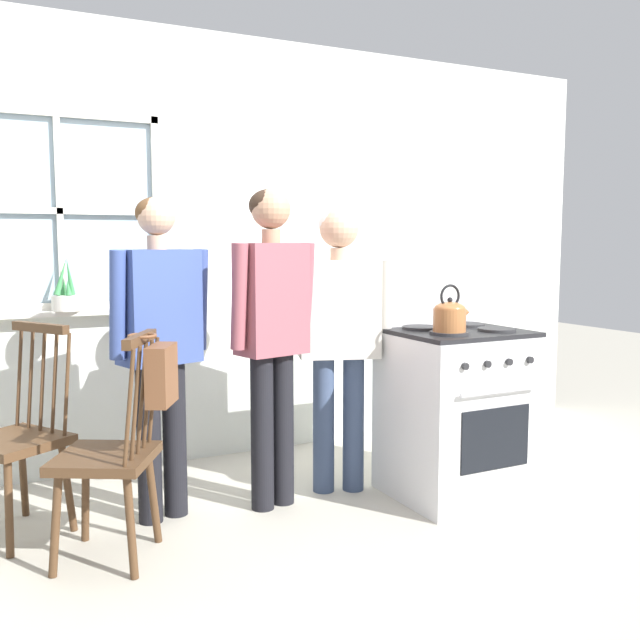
% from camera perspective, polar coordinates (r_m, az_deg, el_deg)
% --- Properties ---
extents(ground_plane, '(16.00, 16.00, 0.00)m').
position_cam_1_polar(ground_plane, '(3.54, -4.04, -17.07)').
color(ground_plane, '#B2AD9E').
extents(wall_back, '(6.40, 0.16, 2.70)m').
position_cam_1_polar(wall_back, '(4.59, -10.57, 5.34)').
color(wall_back, silver).
rests_on(wall_back, ground_plane).
extents(chair_by_window, '(0.55, 0.56, 1.01)m').
position_cam_1_polar(chair_by_window, '(3.31, -16.44, -10.53)').
color(chair_by_window, '#4C331E').
rests_on(chair_by_window, ground_plane).
extents(chair_near_wall, '(0.56, 0.57, 1.01)m').
position_cam_1_polar(chair_near_wall, '(3.73, -22.98, -8.85)').
color(chair_near_wall, '#4C331E').
rests_on(chair_near_wall, ground_plane).
extents(person_elderly_left, '(0.54, 0.31, 1.62)m').
position_cam_1_polar(person_elderly_left, '(3.62, -12.74, -0.77)').
color(person_elderly_left, black).
rests_on(person_elderly_left, ground_plane).
extents(person_teen_center, '(0.51, 0.28, 1.67)m').
position_cam_1_polar(person_teen_center, '(3.71, -3.89, 0.17)').
color(person_teen_center, black).
rests_on(person_teen_center, ground_plane).
extents(person_adult_right, '(0.60, 0.34, 1.59)m').
position_cam_1_polar(person_adult_right, '(3.94, 1.52, 0.07)').
color(person_adult_right, '#384766').
rests_on(person_adult_right, ground_plane).
extents(stove, '(0.70, 0.68, 1.08)m').
position_cam_1_polar(stove, '(4.04, 10.84, -7.14)').
color(stove, silver).
rests_on(stove, ground_plane).
extents(kettle, '(0.21, 0.17, 0.25)m').
position_cam_1_polar(kettle, '(3.75, 10.34, 0.37)').
color(kettle, '#A86638').
rests_on(kettle, stove).
extents(potted_plant, '(0.17, 0.17, 0.31)m').
position_cam_1_polar(potted_plant, '(4.36, -19.63, 1.72)').
color(potted_plant, beige).
rests_on(potted_plant, wall_back).
extents(handbag, '(0.25, 0.24, 0.31)m').
position_cam_1_polar(handbag, '(3.15, -12.62, -4.18)').
color(handbag, brown).
rests_on(handbag, chair_by_window).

